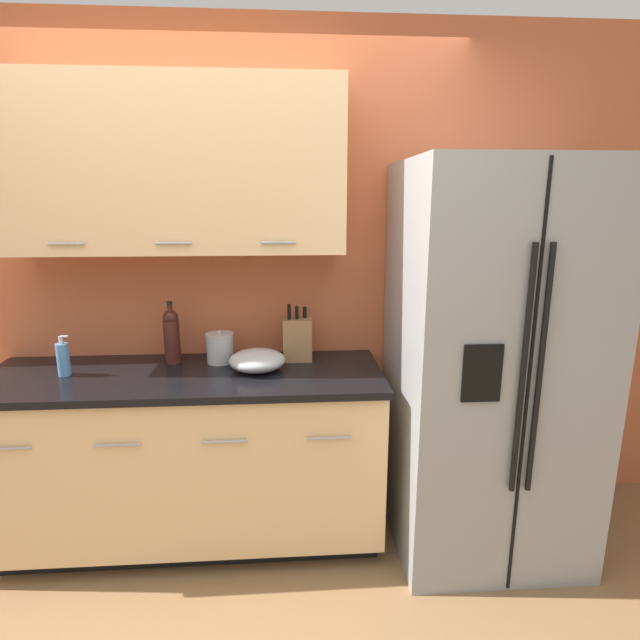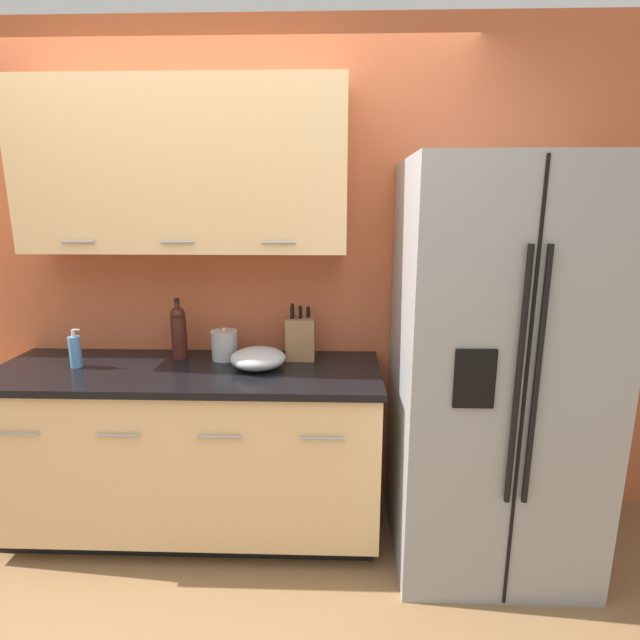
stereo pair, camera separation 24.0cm
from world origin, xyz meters
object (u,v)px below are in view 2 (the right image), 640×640
object	(u,v)px
refrigerator	(493,369)
steel_canister	(225,345)
soap_dispenser	(75,351)
mixing_bowl	(258,358)
knife_block	(300,338)
wine_bottle	(179,331)

from	to	relation	value
refrigerator	steel_canister	xyz separation A→B (m)	(-1.32, 0.24, 0.04)
soap_dispenser	mixing_bowl	bearing A→B (deg)	0.78
knife_block	wine_bottle	size ratio (longest dim) A/B	0.92
wine_bottle	steel_canister	xyz separation A→B (m)	(0.24, -0.01, -0.07)
soap_dispenser	steel_canister	world-z (taller)	soap_dispenser
wine_bottle	mixing_bowl	world-z (taller)	wine_bottle
knife_block	soap_dispenser	bearing A→B (deg)	-171.58
refrigerator	knife_block	distance (m)	0.96
knife_block	wine_bottle	world-z (taller)	wine_bottle
wine_bottle	mixing_bowl	bearing A→B (deg)	-19.13
knife_block	steel_canister	bearing A→B (deg)	-178.10
steel_canister	refrigerator	bearing A→B (deg)	-10.21
knife_block	steel_canister	distance (m)	0.40
refrigerator	wine_bottle	size ratio (longest dim) A/B	5.93
refrigerator	wine_bottle	world-z (taller)	refrigerator
refrigerator	steel_canister	world-z (taller)	refrigerator
refrigerator	mixing_bowl	distance (m)	1.13
wine_bottle	mixing_bowl	xyz separation A→B (m)	(0.44, -0.15, -0.10)
steel_canister	mixing_bowl	size ratio (longest dim) A/B	0.62
knife_block	soap_dispenser	distance (m)	1.12
soap_dispenser	steel_canister	distance (m)	0.73
refrigerator	mixing_bowl	world-z (taller)	refrigerator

